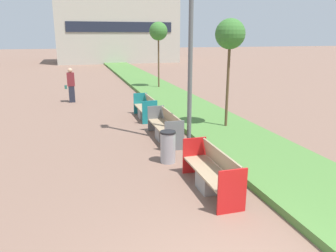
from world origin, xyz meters
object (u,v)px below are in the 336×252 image
Objects in this scene: pedestrian_walking at (71,85)px; bench_teal_frame at (146,110)px; sapling_tree_near at (230,35)px; bench_grey_frame at (165,129)px; litter_bin at (168,147)px; bench_red_frame at (212,175)px; sapling_tree_far at (158,32)px.

bench_teal_frame is at bearing -56.12° from pedestrian_walking.
sapling_tree_near is at bearing -52.46° from pedestrian_walking.
bench_grey_frame reaches higher than litter_bin.
pedestrian_walking is (-5.50, 7.15, -2.51)m from sapling_tree_near.
bench_teal_frame is at bearing 90.02° from bench_red_frame.
pedestrian_walking reaches higher than litter_bin.
litter_bin is 0.21× the size of sapling_tree_far.
bench_grey_frame is at bearing 76.19° from litter_bin.
pedestrian_walking is at bearing 127.54° from sapling_tree_near.
litter_bin is (-0.49, 1.92, 0.08)m from bench_red_frame.
sapling_tree_far is at bearing 76.56° from litter_bin.
bench_red_frame is at bearing -119.36° from sapling_tree_near.
sapling_tree_far is (2.48, 7.29, 3.29)m from bench_teal_frame.
sapling_tree_near is at bearing 10.31° from bench_grey_frame.
bench_teal_frame is at bearing 84.52° from litter_bin.
bench_teal_frame is at bearing 132.99° from sapling_tree_near.
bench_red_frame is at bearing -89.98° from bench_teal_frame.
bench_red_frame is 0.54× the size of sapling_tree_near.
bench_teal_frame is 0.48× the size of sapling_tree_near.
sapling_tree_near is at bearing 60.64° from bench_red_frame.
litter_bin is at bearing -95.48° from bench_teal_frame.
bench_teal_frame is 0.45× the size of sapling_tree_far.
bench_grey_frame is 2.08m from litter_bin.
sapling_tree_far is (2.97, 12.42, 3.20)m from litter_bin.
pedestrian_walking is at bearing 104.72° from litter_bin.
sapling_tree_far is at bearing 71.24° from bench_teal_frame.
sapling_tree_far reaches higher than pedestrian_walking.
bench_red_frame and bench_grey_frame have the same top height.
bench_grey_frame is at bearing -68.30° from pedestrian_walking.
bench_teal_frame is 4.76m from sapling_tree_near.
pedestrian_walking is (-3.02, 11.55, 0.56)m from bench_red_frame.
bench_grey_frame is 3.11m from bench_teal_frame.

